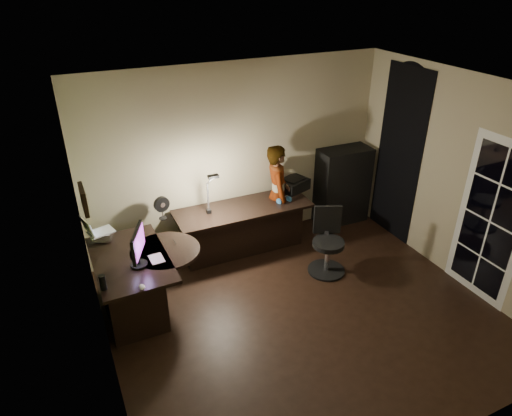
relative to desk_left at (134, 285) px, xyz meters
name	(u,v)px	position (x,y,z in m)	size (l,w,h in m)	color
floor	(303,314)	(1.83, -0.92, -0.40)	(4.50, 4.00, 0.01)	black
ceiling	(317,94)	(1.83, -0.92, 2.31)	(4.50, 4.00, 0.01)	silver
wall_back	(237,156)	(1.83, 1.08, 0.96)	(4.50, 0.01, 2.70)	tan
wall_front	(448,338)	(1.83, -2.93, 0.96)	(4.50, 0.01, 2.70)	tan
wall_left	(95,270)	(-0.42, -0.92, 0.96)	(0.01, 4.00, 2.70)	tan
wall_right	(461,181)	(4.08, -0.92, 0.96)	(0.01, 4.00, 2.70)	tan
green_wall_overlay	(97,269)	(-0.41, -0.92, 0.96)	(0.00, 4.00, 2.70)	#4C612A
arched_doorway	(399,155)	(4.07, 0.23, 0.91)	(0.01, 0.90, 2.60)	black
french_door	(490,222)	(4.07, -1.47, 0.66)	(0.02, 0.92, 2.10)	white
framed_picture	(83,200)	(-0.39, -0.47, 1.46)	(0.04, 0.30, 0.25)	black
desk_left	(134,285)	(0.00, 0.00, 0.00)	(0.83, 1.36, 0.78)	black
desk_right	(243,230)	(1.73, 0.67, -0.02)	(1.97, 0.69, 0.74)	black
cabinet	(342,186)	(3.57, 0.86, 0.24)	(0.84, 0.42, 1.26)	black
laptop_stand	(102,236)	(-0.23, 0.54, 0.46)	(0.23, 0.19, 0.10)	silver
laptop	(100,225)	(-0.23, 0.54, 0.61)	(0.31, 0.29, 0.22)	silver
monitor	(137,253)	(0.06, -0.20, 0.57)	(0.10, 0.49, 0.32)	black
mouse	(142,287)	(0.00, -0.64, 0.43)	(0.06, 0.09, 0.04)	silver
phone	(139,263)	(0.07, -0.18, 0.41)	(0.06, 0.13, 0.01)	black
pen	(174,241)	(0.56, 0.10, 0.41)	(0.01, 0.13, 0.01)	black
speaker	(103,282)	(-0.36, -0.49, 0.50)	(0.07, 0.07, 0.17)	black
notepad	(157,259)	(0.27, -0.18, 0.41)	(0.15, 0.21, 0.01)	silver
desk_fan	(162,208)	(0.61, 0.84, 0.51)	(0.22, 0.12, 0.33)	black
headphones	(284,200)	(2.33, 0.56, 0.39)	(0.21, 0.09, 0.10)	#295D8E
printer	(293,184)	(2.66, 0.88, 0.44)	(0.43, 0.33, 0.19)	black
desk_lamp	(208,190)	(1.23, 0.72, 0.71)	(0.18, 0.34, 0.74)	black
office_chair	(329,243)	(2.57, -0.29, 0.07)	(0.52, 0.52, 0.92)	black
person	(277,195)	(2.33, 0.76, 0.38)	(0.55, 0.37, 1.55)	#D8A88C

